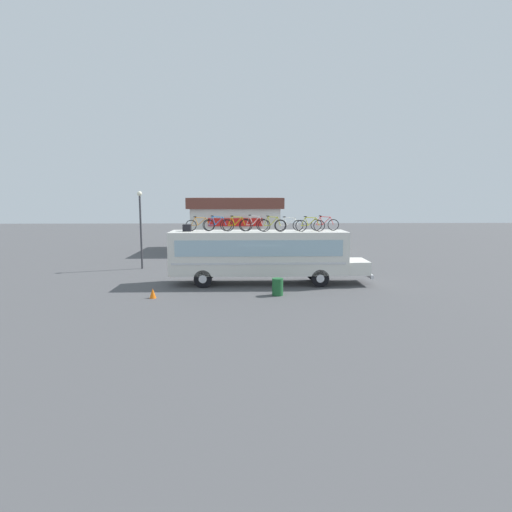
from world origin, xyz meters
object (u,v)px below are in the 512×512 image
object	(u,v)px
luggage_bag_1	(187,228)
traffic_cone	(153,293)
rooftop_bicycle_2	(217,225)
street_lamp	(141,221)
rooftop_bicycle_1	(200,225)
trash_bin	(278,287)
rooftop_bicycle_6	(289,225)
rooftop_bicycle_7	(310,225)
rooftop_bicycle_8	(325,224)
rooftop_bicycle_5	(272,225)
bus	(262,253)
rooftop_bicycle_4	(254,224)
rooftop_bicycle_3	(237,225)

from	to	relation	value
luggage_bag_1	traffic_cone	distance (m)	4.99
rooftop_bicycle_2	street_lamp	distance (m)	8.12
rooftop_bicycle_1	trash_bin	world-z (taller)	rooftop_bicycle_1
rooftop_bicycle_6	rooftop_bicycle_7	size ratio (longest dim) A/B	0.99
rooftop_bicycle_7	rooftop_bicycle_8	distance (m)	1.19
rooftop_bicycle_5	rooftop_bicycle_7	xyz separation A→B (m)	(2.25, 0.11, -0.02)
luggage_bag_1	street_lamp	bearing A→B (deg)	125.68
bus	luggage_bag_1	xyz separation A→B (m)	(-4.46, 0.02, 1.53)
rooftop_bicycle_5	rooftop_bicycle_1	bearing A→B (deg)	170.25
luggage_bag_1	traffic_cone	bearing A→B (deg)	-110.61
rooftop_bicycle_4	rooftop_bicycle_1	bearing A→B (deg)	174.92
rooftop_bicycle_2	rooftop_bicycle_6	world-z (taller)	rooftop_bicycle_2
luggage_bag_1	rooftop_bicycle_1	distance (m)	0.83
rooftop_bicycle_8	traffic_cone	xyz separation A→B (m)	(-9.66, -3.96, -3.32)
bus	trash_bin	xyz separation A→B (m)	(0.72, -3.13, -1.41)
bus	rooftop_bicycle_1	size ratio (longest dim) A/B	6.81
bus	rooftop_bicycle_6	bearing A→B (deg)	9.88
rooftop_bicycle_3	rooftop_bicycle_6	size ratio (longest dim) A/B	0.99
luggage_bag_1	rooftop_bicycle_2	xyz separation A→B (m)	(1.79, 0.16, 0.18)
street_lamp	bus	bearing A→B (deg)	-33.87
rooftop_bicycle_6	rooftop_bicycle_7	bearing A→B (deg)	-26.40
trash_bin	traffic_cone	bearing A→B (deg)	-175.84
traffic_cone	street_lamp	size ratio (longest dim) A/B	0.09
rooftop_bicycle_3	rooftop_bicycle_8	distance (m)	5.36
traffic_cone	luggage_bag_1	bearing A→B (deg)	69.39
street_lamp	rooftop_bicycle_4	bearing A→B (deg)	-35.10
trash_bin	bus	bearing A→B (deg)	102.99
rooftop_bicycle_1	rooftop_bicycle_8	distance (m)	7.55
rooftop_bicycle_1	street_lamp	size ratio (longest dim) A/B	0.31
bus	rooftop_bicycle_3	size ratio (longest dim) A/B	7.01
rooftop_bicycle_8	traffic_cone	bearing A→B (deg)	-157.69
rooftop_bicycle_1	rooftop_bicycle_6	world-z (taller)	rooftop_bicycle_1
bus	luggage_bag_1	distance (m)	4.72
rooftop_bicycle_5	rooftop_bicycle_7	bearing A→B (deg)	2.71
trash_bin	rooftop_bicycle_3	bearing A→B (deg)	126.07
traffic_cone	street_lamp	xyz separation A→B (m)	(-2.75, 9.36, 3.23)
bus	rooftop_bicycle_8	xyz separation A→B (m)	(3.83, 0.36, 1.71)
rooftop_bicycle_1	rooftop_bicycle_4	bearing A→B (deg)	-5.08
rooftop_bicycle_4	rooftop_bicycle_5	distance (m)	1.14
rooftop_bicycle_6	rooftop_bicycle_7	world-z (taller)	rooftop_bicycle_7
luggage_bag_1	rooftop_bicycle_3	world-z (taller)	rooftop_bicycle_3
rooftop_bicycle_1	rooftop_bicycle_5	xyz separation A→B (m)	(4.31, -0.74, 0.03)
luggage_bag_1	rooftop_bicycle_5	size ratio (longest dim) A/B	0.29
bus	traffic_cone	distance (m)	7.03
rooftop_bicycle_4	rooftop_bicycle_3	bearing A→B (deg)	-174.45
luggage_bag_1	rooftop_bicycle_8	world-z (taller)	rooftop_bicycle_8
rooftop_bicycle_2	traffic_cone	bearing A→B (deg)	-129.73
rooftop_bicycle_2	rooftop_bicycle_6	distance (m)	4.34
rooftop_bicycle_4	rooftop_bicycle_5	xyz separation A→B (m)	(1.04, -0.45, -0.01)
rooftop_bicycle_2	rooftop_bicycle_3	size ratio (longest dim) A/B	1.03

